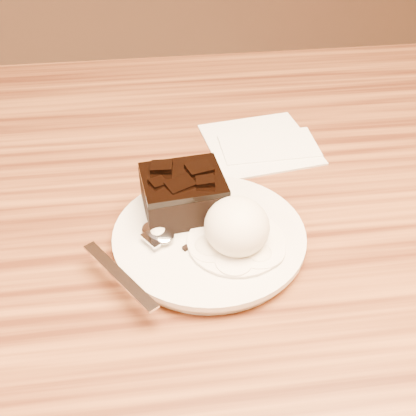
{
  "coord_description": "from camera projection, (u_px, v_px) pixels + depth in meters",
  "views": [
    {
      "loc": [
        -0.07,
        -0.46,
        1.12
      ],
      "look_at": [
        -0.02,
        -0.06,
        0.79
      ],
      "focal_mm": 45.32,
      "sensor_mm": 36.0,
      "label": 1
    }
  ],
  "objects": [
    {
      "name": "napkin",
      "position": [
        260.0,
        143.0,
        0.68
      ],
      "size": [
        0.15,
        0.15,
        0.01
      ],
      "primitive_type": "cube",
      "rotation": [
        0.0,
        0.0,
        0.15
      ],
      "color": "white",
      "rests_on": "dining_table"
    },
    {
      "name": "brownie",
      "position": [
        183.0,
        196.0,
        0.55
      ],
      "size": [
        0.09,
        0.08,
        0.04
      ],
      "primitive_type": "cube",
      "rotation": [
        0.0,
        0.0,
        0.11
      ],
      "color": "black",
      "rests_on": "plate"
    },
    {
      "name": "dining_table",
      "position": [
        217.0,
        383.0,
        0.84
      ],
      "size": [
        1.2,
        0.8,
        0.75
      ],
      "primitive_type": null,
      "color": "#3E1D10",
      "rests_on": "floor"
    },
    {
      "name": "crumb_a",
      "position": [
        186.0,
        248.0,
        0.51
      ],
      "size": [
        0.01,
        0.01,
        0.0
      ],
      "primitive_type": "cube",
      "rotation": [
        0.0,
        0.0,
        0.63
      ],
      "color": "black",
      "rests_on": "plate"
    },
    {
      "name": "ice_cream_scoop",
      "position": [
        237.0,
        226.0,
        0.5
      ],
      "size": [
        0.06,
        0.07,
        0.05
      ],
      "primitive_type": "ellipsoid",
      "color": "silver",
      "rests_on": "plate"
    },
    {
      "name": "melt_puddle",
      "position": [
        236.0,
        242.0,
        0.52
      ],
      "size": [
        0.1,
        0.1,
        0.0
      ],
      "primitive_type": "cylinder",
      "color": "white",
      "rests_on": "plate"
    },
    {
      "name": "plate",
      "position": [
        209.0,
        238.0,
        0.54
      ],
      "size": [
        0.2,
        0.2,
        0.02
      ],
      "primitive_type": "cylinder",
      "color": "silver",
      "rests_on": "dining_table"
    },
    {
      "name": "crumb_b",
      "position": [
        229.0,
        240.0,
        0.52
      ],
      "size": [
        0.01,
        0.01,
        0.0
      ],
      "primitive_type": "cube",
      "rotation": [
        0.0,
        0.0,
        0.94
      ],
      "color": "black",
      "rests_on": "plate"
    },
    {
      "name": "spoon",
      "position": [
        158.0,
        234.0,
        0.52
      ],
      "size": [
        0.11,
        0.15,
        0.01
      ],
      "primitive_type": null,
      "rotation": [
        0.0,
        0.0,
        0.6
      ],
      "color": "silver",
      "rests_on": "plate"
    }
  ]
}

